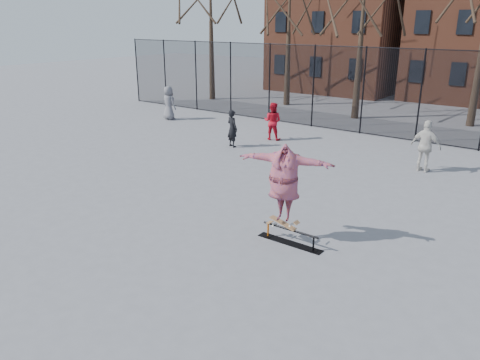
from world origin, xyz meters
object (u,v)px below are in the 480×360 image
Objects in this scene: skateboard at (283,225)px; bystander_grey at (169,103)px; bystander_black at (232,129)px; bystander_white at (426,146)px; skater at (284,187)px; bystander_red at (273,121)px; skate_rail at (290,238)px.

bystander_grey is at bearing 145.36° from skateboard.
bystander_white is (7.53, 1.38, 0.14)m from bystander_black.
bystander_black is at bearing 164.44° from bystander_grey.
skateboard is 15.59m from bystander_grey.
skater reaches higher than bystander_grey.
skateboard is 0.43× the size of bystander_grey.
skater is 1.37× the size of bystander_red.
bystander_grey is 1.14× the size of bystander_black.
bystander_white is (0.79, 7.74, 0.77)m from skate_rail.
bystander_white is (1.00, 7.74, 0.50)m from skateboard.
skate_rail is at bearing 0.00° from skateboard.
skate_rail is at bearing 112.30° from bystander_red.
bystander_red is (-5.87, 8.45, 0.41)m from skateboard.
skateboard is (-0.21, 0.00, 0.27)m from skate_rail.
skater reaches higher than skateboard.
skateboard is at bearing 163.85° from skater.
skater reaches higher than skate_rail.
skater is 1.28× the size of bystander_grey.
skate_rail is 1.09× the size of bystander_black.
bystander_white reaches higher than skateboard.
bystander_grey is at bearing 2.15° from bystander_white.
skate_rail is 1.03× the size of bystander_red.
bystander_black is 0.94× the size of bystander_red.
skater is 15.59m from bystander_grey.
bystander_white is (13.82, -1.12, 0.02)m from bystander_grey.
bystander_white is at bearing 66.48° from skater.
bystander_white reaches higher than bystander_red.
bystander_grey is 13.86m from bystander_white.
bystander_red reaches higher than skate_rail.
bystander_grey is at bearing -5.86° from bystander_black.
bystander_grey is 1.07× the size of bystander_red.
bystander_grey is 0.97× the size of bystander_white.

